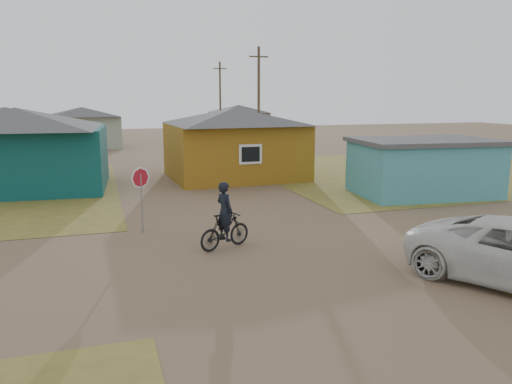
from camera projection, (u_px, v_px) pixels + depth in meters
The scene contains 12 objects.
ground at pixel (279, 255), 14.40m from camera, with size 120.00×120.00×0.00m, color brown.
grass_ne at pixel (419, 171), 30.72m from camera, with size 20.00×18.00×0.00m, color olive.
house_teal at pixel (18, 148), 24.12m from camera, with size 8.93×7.08×4.00m.
house_yellow at pixel (235, 142), 27.86m from camera, with size 7.72×6.76×3.90m.
shed_turquoise at pixel (423, 167), 23.05m from camera, with size 6.71×4.93×2.60m.
house_pale_west at pixel (83, 127), 44.08m from camera, with size 7.04×6.15×3.60m.
house_beige_east at pixel (238, 121), 54.46m from camera, with size 6.95×6.05×3.60m.
house_pale_north at pixel (6, 123), 52.96m from camera, with size 6.28×5.81×3.40m.
utility_pole_near at pixel (259, 102), 36.14m from camera, with size 1.40×0.20×8.00m.
utility_pole_far at pixel (220, 100), 51.41m from camera, with size 1.40×0.20×8.00m.
stop_sign at pixel (141, 184), 16.52m from camera, with size 0.73×0.15×2.24m.
cyclist at pixel (225, 224), 14.93m from camera, with size 1.86×1.19×2.04m.
Camera 1 is at (-4.80, -12.94, 4.52)m, focal length 35.00 mm.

